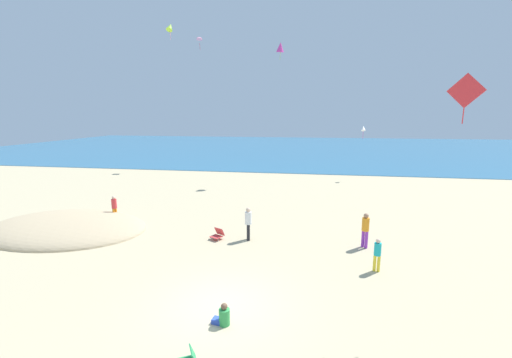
% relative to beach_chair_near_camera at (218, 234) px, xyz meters
% --- Properties ---
extents(ground_plane, '(120.00, 120.00, 0.00)m').
position_rel_beach_chair_near_camera_xyz_m(ground_plane, '(1.81, 4.06, -0.27)').
color(ground_plane, '#C6B58C').
extents(ocean_water, '(120.00, 60.00, 0.05)m').
position_rel_beach_chair_near_camera_xyz_m(ocean_water, '(1.81, 50.20, -0.24)').
color(ocean_water, teal).
rests_on(ocean_water, ground_plane).
extents(dune_mound, '(9.16, 6.41, 1.53)m').
position_rel_beach_chair_near_camera_xyz_m(dune_mound, '(-8.91, 0.02, -0.27)').
color(dune_mound, tan).
rests_on(dune_mound, ground_plane).
extents(beach_chair_near_camera, '(0.77, 0.80, 0.59)m').
position_rel_beach_chair_near_camera_xyz_m(beach_chair_near_camera, '(0.00, 0.00, 0.00)').
color(beach_chair_near_camera, '#D13D3D').
rests_on(beach_chair_near_camera, ground_plane).
extents(beach_chair_far_right, '(0.80, 0.73, 0.52)m').
position_rel_beach_chair_near_camera_xyz_m(beach_chair_far_right, '(-6.72, -0.41, -0.04)').
color(beach_chair_far_right, white).
rests_on(beach_chair_far_right, ground_plane).
extents(person_0, '(0.34, 0.34, 1.43)m').
position_rel_beach_chair_near_camera_xyz_m(person_0, '(7.51, -2.45, 0.56)').
color(person_0, yellow).
rests_on(person_0, ground_plane).
extents(person_1, '(0.37, 0.37, 1.55)m').
position_rel_beach_chair_near_camera_xyz_m(person_1, '(-7.14, 2.03, 0.62)').
color(person_1, orange).
rests_on(person_1, ground_plane).
extents(person_2, '(0.42, 0.42, 1.74)m').
position_rel_beach_chair_near_camera_xyz_m(person_2, '(1.60, 0.15, 0.74)').
color(person_2, black).
rests_on(person_2, ground_plane).
extents(person_3, '(0.62, 0.40, 0.72)m').
position_rel_beach_chair_near_camera_xyz_m(person_3, '(2.12, -6.90, -0.00)').
color(person_3, green).
rests_on(person_3, ground_plane).
extents(person_4, '(0.49, 0.49, 1.75)m').
position_rel_beach_chair_near_camera_xyz_m(person_4, '(7.42, 0.08, 0.74)').
color(person_4, purple).
rests_on(person_4, ground_plane).
extents(kite_pink, '(1.02, 0.97, 1.54)m').
position_rel_beach_chair_near_camera_xyz_m(kite_pink, '(-8.59, 23.95, 15.07)').
color(kite_pink, pink).
extents(kite_red, '(0.92, 0.53, 1.49)m').
position_rel_beach_chair_near_camera_xyz_m(kite_red, '(9.15, -4.83, 6.83)').
color(kite_red, red).
extents(kite_white, '(0.47, 0.64, 1.40)m').
position_rel_beach_chair_near_camera_xyz_m(kite_white, '(9.87, 18.44, 4.84)').
color(kite_white, white).
extents(kite_magenta, '(1.04, 1.10, 1.61)m').
position_rel_beach_chair_near_camera_xyz_m(kite_magenta, '(1.67, 16.32, 12.31)').
color(kite_magenta, '#DB3DA8').
extents(kite_lime, '(0.53, 0.73, 1.24)m').
position_rel_beach_chair_near_camera_xyz_m(kite_lime, '(-5.77, 8.64, 12.49)').
color(kite_lime, '#99DB33').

